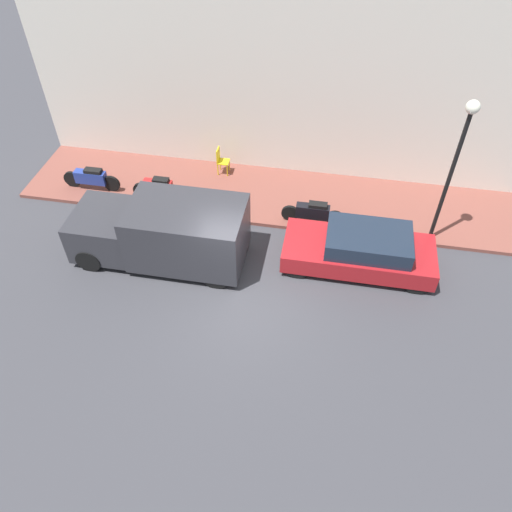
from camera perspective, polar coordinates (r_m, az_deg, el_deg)
The scene contains 10 objects.
ground_plane at distance 14.10m, azimuth -1.81°, elevation -4.59°, with size 60.00×60.00×0.00m, color #38383D.
sidewalk at distance 17.37m, azimuth 1.26°, elevation 6.97°, with size 3.16×16.78×0.12m.
building_facade at distance 17.05m, azimuth 2.45°, elevation 19.68°, with size 0.30×16.78×6.97m.
parked_car at distance 14.80m, azimuth 11.92°, elevation 0.69°, with size 1.81×4.37×1.29m.
delivery_van at distance 14.75m, azimuth -10.69°, elevation 2.74°, with size 2.07×5.06×1.96m.
motorcycle_blue at distance 18.21m, azimuth -18.31°, elevation 8.47°, with size 0.30×2.03×0.81m.
motorcycle_red at distance 17.14m, azimuth -11.08°, elevation 7.61°, with size 0.30×1.81×0.85m.
motorcycle_black at distance 15.99m, azimuth 6.54°, elevation 5.02°, with size 0.30×1.99×0.78m.
streetlamp at distance 14.72m, azimuth 22.14°, elevation 11.12°, with size 0.37×0.37×4.62m.
cafe_chair at distance 18.07m, azimuth -4.02°, elevation 10.95°, with size 0.40×0.40×0.98m.
Camera 1 is at (-8.97, -2.08, 10.69)m, focal length 35.00 mm.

